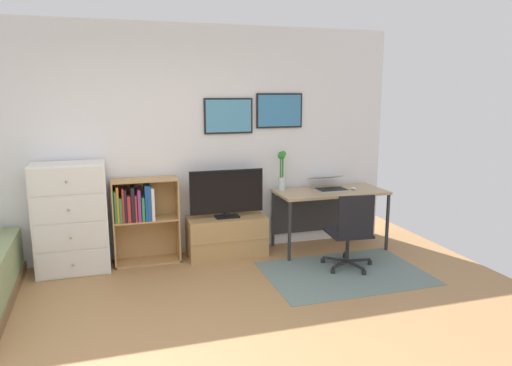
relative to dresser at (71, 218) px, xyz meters
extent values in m
plane|color=#A87A4C|center=(0.81, -2.15, -0.60)|extent=(7.20, 7.20, 0.00)
cube|color=white|center=(0.81, 0.28, 0.75)|extent=(6.12, 0.06, 2.70)
cube|color=black|center=(1.80, 0.23, 1.05)|extent=(0.59, 0.02, 0.42)
cube|color=#4C93B7|center=(1.80, 0.22, 1.05)|extent=(0.55, 0.01, 0.38)
cube|color=black|center=(2.45, 0.23, 1.11)|extent=(0.59, 0.02, 0.42)
cube|color=teal|center=(2.45, 0.22, 1.11)|extent=(0.55, 0.01, 0.38)
cube|color=slate|center=(2.80, -0.92, -0.59)|extent=(1.70, 1.20, 0.01)
cube|color=white|center=(0.00, 0.01, 0.00)|extent=(0.75, 0.42, 1.20)
cube|color=silver|center=(0.00, -0.21, -0.44)|extent=(0.71, 0.01, 0.28)
sphere|color=#A59E8C|center=(0.00, -0.23, -0.44)|extent=(0.03, 0.03, 0.03)
cube|color=silver|center=(0.00, -0.21, -0.15)|extent=(0.71, 0.01, 0.28)
sphere|color=#A59E8C|center=(0.00, -0.23, -0.15)|extent=(0.03, 0.03, 0.03)
cube|color=silver|center=(0.00, -0.21, 0.15)|extent=(0.71, 0.01, 0.28)
sphere|color=#A59E8C|center=(0.00, -0.23, 0.15)|extent=(0.03, 0.03, 0.03)
cube|color=silver|center=(0.00, -0.21, 0.44)|extent=(0.71, 0.01, 0.28)
sphere|color=#A59E8C|center=(0.00, -0.23, 0.44)|extent=(0.03, 0.03, 0.03)
cube|color=tan|center=(0.43, 0.07, -0.11)|extent=(0.02, 0.30, 0.97)
cube|color=tan|center=(1.14, 0.07, -0.11)|extent=(0.02, 0.30, 0.97)
cube|color=tan|center=(0.79, 0.07, -0.59)|extent=(0.73, 0.30, 0.02)
cube|color=tan|center=(0.79, 0.07, -0.09)|extent=(0.70, 0.30, 0.02)
cube|color=tan|center=(0.79, 0.07, 0.37)|extent=(0.70, 0.30, 0.02)
cube|color=tan|center=(0.79, 0.21, -0.11)|extent=(0.73, 0.01, 0.97)
cube|color=#2D8C4C|center=(0.46, 0.02, 0.09)|extent=(0.02, 0.18, 0.35)
cube|color=orange|center=(0.48, 0.01, 0.12)|extent=(0.03, 0.17, 0.40)
cube|color=#2D8C4C|center=(0.51, 0.02, 0.05)|extent=(0.02, 0.19, 0.27)
cube|color=red|center=(0.54, 0.04, 0.11)|extent=(0.02, 0.23, 0.38)
cube|color=black|center=(0.57, 0.03, 0.10)|extent=(0.03, 0.20, 0.36)
cube|color=red|center=(0.60, 0.03, 0.06)|extent=(0.04, 0.21, 0.30)
cube|color=black|center=(0.64, 0.04, 0.11)|extent=(0.04, 0.24, 0.39)
cube|color=red|center=(0.68, 0.02, 0.07)|extent=(0.02, 0.19, 0.30)
cube|color=#8C388C|center=(0.71, 0.02, 0.09)|extent=(0.03, 0.19, 0.35)
cube|color=#2D8C4C|center=(0.75, 0.04, 0.05)|extent=(0.03, 0.22, 0.27)
cube|color=#1E519E|center=(0.79, 0.04, 0.12)|extent=(0.02, 0.23, 0.40)
cube|color=#1E519E|center=(0.82, 0.04, 0.11)|extent=(0.04, 0.23, 0.40)
cube|color=white|center=(0.86, 0.02, 0.10)|extent=(0.03, 0.19, 0.37)
cube|color=tan|center=(1.71, 0.02, -0.36)|extent=(0.93, 0.40, 0.48)
cube|color=tan|center=(1.71, -0.19, -0.36)|extent=(0.93, 0.01, 0.02)
cube|color=black|center=(1.71, 0.00, -0.11)|extent=(0.28, 0.16, 0.02)
cube|color=black|center=(1.71, 0.00, -0.08)|extent=(0.06, 0.04, 0.05)
cube|color=black|center=(1.71, 0.00, 0.19)|extent=(0.88, 0.02, 0.51)
cube|color=black|center=(1.71, -0.02, 0.19)|extent=(0.85, 0.01, 0.48)
cube|color=tan|center=(3.00, -0.10, 0.13)|extent=(1.35, 0.64, 0.03)
cube|color=#2D2D30|center=(2.36, -0.39, -0.24)|extent=(0.03, 0.03, 0.71)
cube|color=#2D2D30|center=(3.64, -0.39, -0.24)|extent=(0.03, 0.03, 0.71)
cube|color=#2D2D30|center=(2.36, 0.19, -0.24)|extent=(0.03, 0.03, 0.71)
cube|color=#2D2D30|center=(3.64, 0.19, -0.24)|extent=(0.03, 0.03, 0.71)
cube|color=#2D2D30|center=(3.00, 0.21, -0.21)|extent=(1.29, 0.02, 0.50)
cylinder|color=#232326|center=(3.19, -0.78, -0.57)|extent=(0.05, 0.05, 0.05)
cube|color=#232326|center=(3.05, -0.77, -0.53)|extent=(0.28, 0.06, 0.02)
cylinder|color=#232326|center=(3.03, -0.50, -0.57)|extent=(0.05, 0.05, 0.05)
cube|color=#232326|center=(2.97, -0.63, -0.53)|extent=(0.14, 0.27, 0.02)
cylinder|color=#232326|center=(2.70, -0.57, -0.57)|extent=(0.05, 0.05, 0.05)
cube|color=#232326|center=(2.81, -0.66, -0.53)|extent=(0.23, 0.21, 0.02)
cylinder|color=#232326|center=(2.67, -0.90, -0.57)|extent=(0.05, 0.05, 0.05)
cube|color=#232326|center=(2.79, -0.82, -0.53)|extent=(0.26, 0.17, 0.02)
cylinder|color=#232326|center=(2.97, -1.03, -0.57)|extent=(0.05, 0.05, 0.05)
cube|color=#232326|center=(2.94, -0.89, -0.53)|extent=(0.09, 0.28, 0.02)
cylinder|color=#232326|center=(2.91, -0.75, -0.37)|extent=(0.04, 0.04, 0.30)
cube|color=black|center=(2.91, -0.75, -0.20)|extent=(0.48, 0.48, 0.03)
cube|color=black|center=(2.89, -0.95, 0.04)|extent=(0.40, 0.07, 0.45)
cube|color=#B7B7BC|center=(3.03, -0.08, 0.15)|extent=(0.39, 0.27, 0.01)
cube|color=black|center=(3.03, -0.09, 0.15)|extent=(0.36, 0.24, 0.00)
cube|color=#B7B7BC|center=(3.02, 0.08, 0.27)|extent=(0.39, 0.25, 0.07)
cube|color=navy|center=(3.02, 0.08, 0.27)|extent=(0.37, 0.23, 0.06)
ellipsoid|color=silver|center=(3.30, -0.14, 0.16)|extent=(0.06, 0.10, 0.03)
cylinder|color=silver|center=(2.44, 0.10, 0.22)|extent=(0.09, 0.09, 0.16)
cylinder|color=#3D8438|center=(2.45, 0.10, 0.39)|extent=(0.01, 0.01, 0.40)
sphere|color=#308B2C|center=(2.45, 0.10, 0.59)|extent=(0.07, 0.07, 0.07)
cylinder|color=#3D8438|center=(2.43, 0.12, 0.39)|extent=(0.01, 0.01, 0.39)
sphere|color=#308B2C|center=(2.43, 0.12, 0.58)|extent=(0.07, 0.07, 0.07)
cylinder|color=#3D8438|center=(2.42, 0.10, 0.38)|extent=(0.01, 0.01, 0.38)
sphere|color=#308B2C|center=(2.42, 0.10, 0.57)|extent=(0.07, 0.07, 0.07)
cylinder|color=#3D8438|center=(2.44, 0.09, 0.38)|extent=(0.01, 0.01, 0.38)
sphere|color=#308B2C|center=(2.44, 0.09, 0.57)|extent=(0.07, 0.07, 0.07)
camera|label=1|loc=(0.46, -5.24, 1.33)|focal=32.96mm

